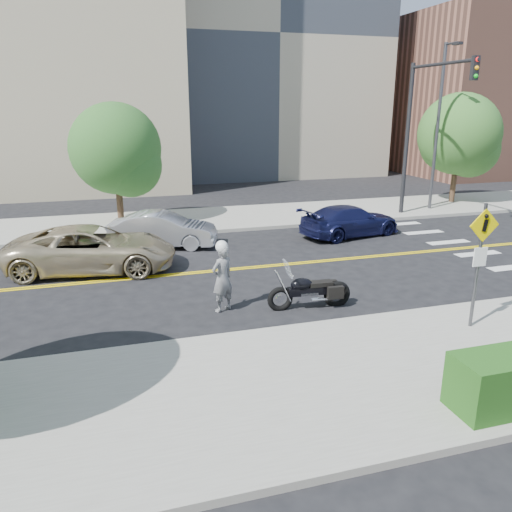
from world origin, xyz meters
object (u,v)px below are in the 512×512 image
at_px(motorcyclist, 222,276).
at_px(parked_car_blue, 350,221).
at_px(pedestrian_sign, 480,254).
at_px(suv, 92,249).
at_px(parked_car_silver, 163,230).
at_px(motorcycle, 310,284).

height_order(motorcyclist, parked_car_blue, motorcyclist).
distance_m(pedestrian_sign, suv, 11.62).
xyz_separation_m(motorcyclist, parked_car_blue, (6.91, 6.34, -0.32)).
relative_size(pedestrian_sign, parked_car_silver, 0.73).
height_order(motorcyclist, motorcycle, motorcyclist).
relative_size(motorcyclist, parked_car_blue, 0.44).
distance_m(motorcyclist, motorcycle, 2.36).
bearing_deg(parked_car_silver, pedestrian_sign, -129.94).
bearing_deg(motorcyclist, parked_car_blue, -166.05).
bearing_deg(parked_car_silver, parked_car_blue, -76.06).
bearing_deg(parked_car_blue, parked_car_silver, 74.27).
xyz_separation_m(motorcyclist, motorcycle, (2.30, -0.46, -0.28)).
bearing_deg(suv, motorcyclist, -134.72).
bearing_deg(suv, parked_car_silver, -38.98).
distance_m(motorcycle, parked_car_blue, 8.21).
bearing_deg(motorcyclist, pedestrian_sign, 122.66).
xyz_separation_m(suv, parked_car_silver, (2.54, 2.31, -0.07)).
distance_m(parked_car_silver, parked_car_blue, 7.73).
xyz_separation_m(suv, parked_car_blue, (10.25, 1.81, -0.10)).
bearing_deg(suv, motorcycle, -122.63).
xyz_separation_m(pedestrian_sign, parked_car_silver, (-6.24, 9.82, -1.29)).
relative_size(suv, parked_car_silver, 1.31).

